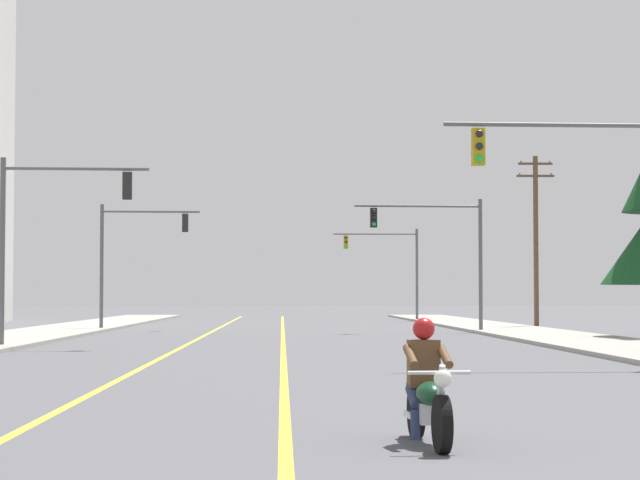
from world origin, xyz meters
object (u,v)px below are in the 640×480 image
Objects in this scene: traffic_signal_near_right at (605,195)px; utility_pole_right_far at (536,236)px; traffic_signal_mid_left at (130,247)px; traffic_signal_near_left at (45,222)px; traffic_signal_far_right at (392,259)px; motorcycle_with_rider at (427,394)px; traffic_signal_mid_right at (443,243)px.

utility_pole_right_far is (5.59, 35.09, 0.73)m from traffic_signal_near_right.
traffic_signal_near_right is 34.82m from traffic_signal_mid_left.
traffic_signal_mid_left is at bearing 89.34° from traffic_signal_near_left.
utility_pole_right_far reaches higher than traffic_signal_near_left.
traffic_signal_near_right and traffic_signal_far_right have the same top height.
traffic_signal_near_left is 44.94m from traffic_signal_far_right.
traffic_signal_near_left is 32.28m from utility_pole_right_far.
motorcycle_with_rider is at bearing -78.91° from traffic_signal_mid_left.
traffic_signal_near_left is (-15.52, 10.68, -0.05)m from traffic_signal_near_right.
traffic_signal_near_left is at bearing 145.45° from traffic_signal_near_right.
utility_pole_right_far is at bearing 76.91° from motorcycle_with_rider.
traffic_signal_mid_right is at bearing -89.86° from traffic_signal_far_right.
utility_pole_right_far is at bearing 49.16° from traffic_signal_near_left.
traffic_signal_far_right is at bearing 90.14° from traffic_signal_mid_right.
traffic_signal_near_right and traffic_signal_mid_right have the same top height.
traffic_signal_far_right is (-0.06, 25.78, -0.02)m from traffic_signal_mid_right.
traffic_signal_mid_right is (15.16, 16.55, 0.07)m from traffic_signal_near_left.
traffic_signal_mid_left is 21.23m from utility_pole_right_far.
traffic_signal_near_left is 1.00× the size of traffic_signal_mid_right.
motorcycle_with_rider is 43.11m from traffic_signal_mid_right.
utility_pole_right_far is at bearing 10.35° from traffic_signal_mid_left.
motorcycle_with_rider is 27.88m from traffic_signal_near_left.
traffic_signal_mid_right reaches higher than motorcycle_with_rider.
traffic_signal_mid_left is at bearing 116.03° from traffic_signal_near_right.
traffic_signal_near_right is 1.00× the size of traffic_signal_far_right.
motorcycle_with_rider is 47.64m from traffic_signal_mid_left.
traffic_signal_mid_right is 1.00× the size of traffic_signal_far_right.
traffic_signal_mid_right is 1.00× the size of traffic_signal_mid_left.
motorcycle_with_rider is at bearing -111.82° from traffic_signal_near_right.
traffic_signal_near_right is 18.84m from traffic_signal_near_left.
traffic_signal_near_right is 53.02m from traffic_signal_far_right.
motorcycle_with_rider is 0.35× the size of traffic_signal_mid_left.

